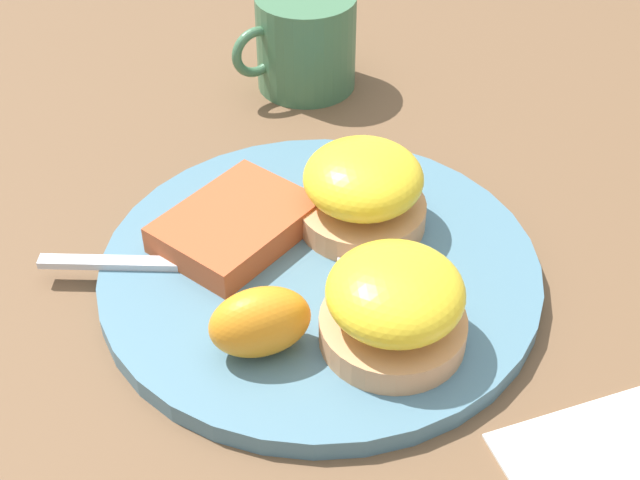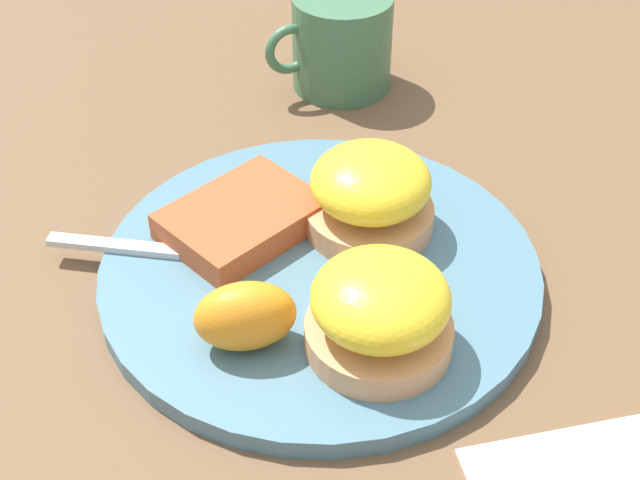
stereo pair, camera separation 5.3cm
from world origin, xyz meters
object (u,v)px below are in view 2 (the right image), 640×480
object	(u,v)px
sandwich_benedict_left	(379,311)
cup	(341,42)
hashbrown_patty	(242,219)
orange_wedge	(245,316)
sandwich_benedict_right	(370,194)
fork	(253,260)

from	to	relation	value
sandwich_benedict_left	cup	xyz separation A→B (m)	(-0.12, -0.30, -0.00)
hashbrown_patty	orange_wedge	xyz separation A→B (m)	(0.04, 0.10, 0.01)
cup	sandwich_benedict_right	bearing A→B (deg)	68.90
fork	cup	size ratio (longest dim) A/B	1.88
sandwich_benedict_left	fork	xyz separation A→B (m)	(0.04, -0.10, -0.03)
sandwich_benedict_right	sandwich_benedict_left	bearing A→B (deg)	64.70
sandwich_benedict_left	fork	bearing A→B (deg)	-68.68
cup	sandwich_benedict_left	bearing A→B (deg)	67.47
sandwich_benedict_right	cup	size ratio (longest dim) A/B	0.77
sandwich_benedict_left	sandwich_benedict_right	xyz separation A→B (m)	(-0.05, -0.10, 0.00)
sandwich_benedict_left	orange_wedge	distance (m)	0.08
sandwich_benedict_left	sandwich_benedict_right	world-z (taller)	same
sandwich_benedict_right	cup	xyz separation A→B (m)	(-0.08, -0.20, -0.00)
sandwich_benedict_left	hashbrown_patty	size ratio (longest dim) A/B	0.87
sandwich_benedict_right	orange_wedge	bearing A→B (deg)	29.16
sandwich_benedict_left	hashbrown_patty	distance (m)	0.14
sandwich_benedict_right	orange_wedge	distance (m)	0.13
sandwich_benedict_left	fork	size ratio (longest dim) A/B	0.41
sandwich_benedict_right	orange_wedge	world-z (taller)	sandwich_benedict_right
sandwich_benedict_left	fork	world-z (taller)	sandwich_benedict_left
orange_wedge	cup	size ratio (longest dim) A/B	0.53
fork	orange_wedge	bearing A→B (deg)	65.25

